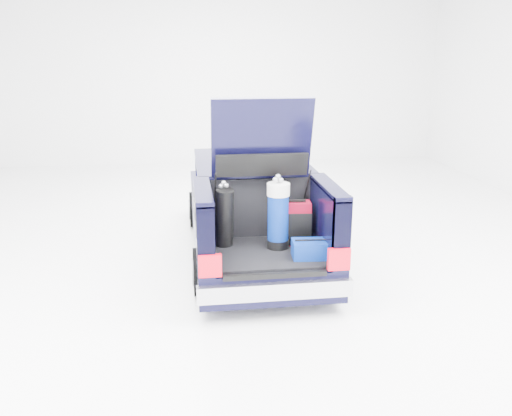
{
  "coord_description": "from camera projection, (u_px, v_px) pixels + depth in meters",
  "views": [
    {
      "loc": [
        -0.98,
        -7.76,
        3.05
      ],
      "look_at": [
        0.0,
        -0.5,
        0.88
      ],
      "focal_mm": 38.0,
      "sensor_mm": 36.0,
      "label": 1
    }
  ],
  "objects": [
    {
      "name": "ground",
      "position": [
        252.0,
        253.0,
        8.37
      ],
      "size": [
        14.0,
        14.0,
        0.0
      ],
      "primitive_type": "plane",
      "color": "white",
      "rests_on": "ground"
    },
    {
      "name": "car",
      "position": [
        251.0,
        210.0,
        8.28
      ],
      "size": [
        1.87,
        4.65,
        2.47
      ],
      "color": "black",
      "rests_on": "ground"
    },
    {
      "name": "red_suitcase",
      "position": [
        296.0,
        223.0,
        6.98
      ],
      "size": [
        0.37,
        0.26,
        0.59
      ],
      "rotation": [
        0.0,
        0.0,
        -0.08
      ],
      "color": "maroon",
      "rests_on": "car"
    },
    {
      "name": "black_golf_bag",
      "position": [
        225.0,
        217.0,
        6.87
      ],
      "size": [
        0.31,
        0.36,
        0.85
      ],
      "rotation": [
        0.0,
        0.0,
        0.31
      ],
      "color": "black",
      "rests_on": "car"
    },
    {
      "name": "blue_golf_bag",
      "position": [
        278.0,
        215.0,
        6.8
      ],
      "size": [
        0.3,
        0.3,
        0.95
      ],
      "rotation": [
        0.0,
        0.0,
        0.05
      ],
      "color": "black",
      "rests_on": "car"
    },
    {
      "name": "blue_duffel",
      "position": [
        311.0,
        249.0,
        6.56
      ],
      "size": [
        0.46,
        0.32,
        0.23
      ],
      "rotation": [
        0.0,
        0.0,
        -0.07
      ],
      "color": "navy",
      "rests_on": "car"
    }
  ]
}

